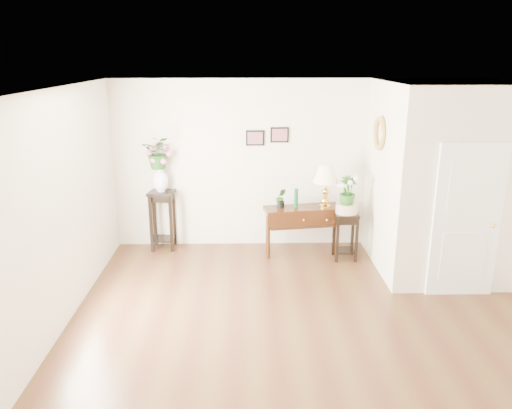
{
  "coord_description": "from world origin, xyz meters",
  "views": [
    {
      "loc": [
        -0.8,
        -5.39,
        3.16
      ],
      "look_at": [
        -0.67,
        1.3,
        1.14
      ],
      "focal_mm": 35.0,
      "sensor_mm": 36.0,
      "label": 1
    }
  ],
  "objects_px": {
    "table_lamp": "(326,186)",
    "plant_stand_b": "(345,236)",
    "console_table": "(302,231)",
    "plant_stand_a": "(163,220)"
  },
  "relations": [
    {
      "from": "console_table",
      "to": "table_lamp",
      "type": "xyz_separation_m",
      "value": [
        0.36,
        0.0,
        0.76
      ]
    },
    {
      "from": "plant_stand_a",
      "to": "table_lamp",
      "type": "bearing_deg",
      "value": -7.46
    },
    {
      "from": "console_table",
      "to": "table_lamp",
      "type": "relative_size",
      "value": 1.75
    },
    {
      "from": "table_lamp",
      "to": "plant_stand_a",
      "type": "xyz_separation_m",
      "value": [
        -2.66,
        0.35,
        -0.67
      ]
    },
    {
      "from": "table_lamp",
      "to": "plant_stand_a",
      "type": "height_order",
      "value": "table_lamp"
    },
    {
      "from": "table_lamp",
      "to": "plant_stand_b",
      "type": "xyz_separation_m",
      "value": [
        0.31,
        -0.17,
        -0.78
      ]
    },
    {
      "from": "console_table",
      "to": "table_lamp",
      "type": "distance_m",
      "value": 0.84
    },
    {
      "from": "table_lamp",
      "to": "plant_stand_b",
      "type": "relative_size",
      "value": 0.91
    },
    {
      "from": "console_table",
      "to": "plant_stand_b",
      "type": "height_order",
      "value": "console_table"
    },
    {
      "from": "console_table",
      "to": "plant_stand_a",
      "type": "xyz_separation_m",
      "value": [
        -2.3,
        0.35,
        0.09
      ]
    }
  ]
}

